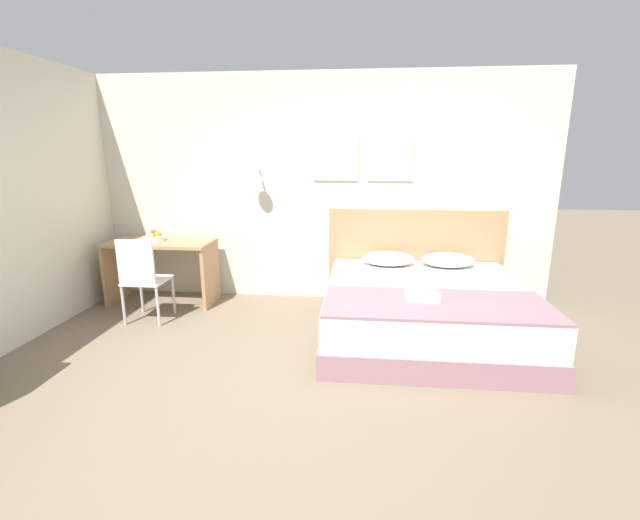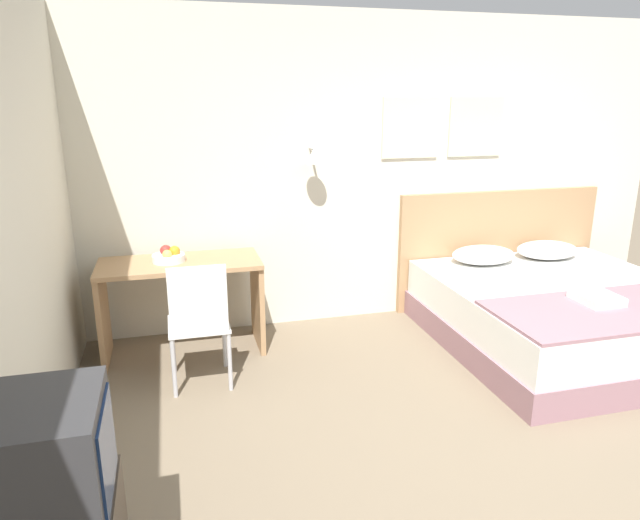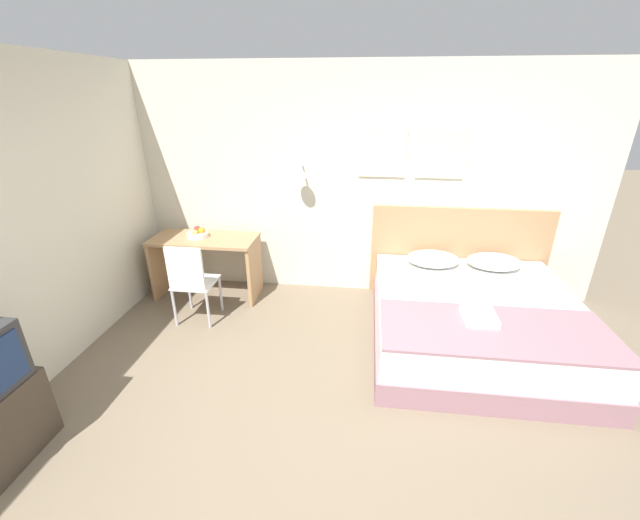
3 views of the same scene
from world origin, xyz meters
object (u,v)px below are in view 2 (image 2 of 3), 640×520
folded_towel_near_foot (597,298)px  pillow_left (483,255)px  desk (181,289)px  television (38,460)px  desk_chair (199,317)px  fruit_bowl (169,256)px  headboard (498,248)px  pillow_right (547,250)px  throw_blanket (622,309)px  bed (564,315)px

folded_towel_near_foot → pillow_left: bearing=101.0°
desk → television: television is taller
folded_towel_near_foot → desk_chair: desk_chair is taller
fruit_bowl → television: size_ratio=0.52×
television → desk: bearing=77.7°
headboard → pillow_left: bearing=-138.5°
desk → pillow_right: bearing=1.1°
folded_towel_near_foot → desk_chair: bearing=170.4°
desk → television: (-0.53, -2.45, 0.25)m
headboard → pillow_left: 0.44m
desk_chair → pillow_left: bearing=15.3°
throw_blanket → folded_towel_near_foot: bearing=126.6°
throw_blanket → headboard: bearing=90.0°
bed → desk: bearing=167.3°
throw_blanket → desk_chair: 2.95m
fruit_bowl → pillow_right: bearing=0.7°
fruit_bowl → desk: bearing=-17.0°
throw_blanket → fruit_bowl: fruit_bowl is taller
headboard → pillow_right: headboard is taller
bed → throw_blanket: throw_blanket is taller
desk → folded_towel_near_foot: bearing=-21.1°
desk_chair → bed: bearing=-0.6°
bed → fruit_bowl: (-3.06, 0.69, 0.53)m
folded_towel_near_foot → television: bearing=-158.6°
pillow_right → fruit_bowl: fruit_bowl is taller
throw_blanket → folded_towel_near_foot: folded_towel_near_foot is taller
pillow_left → pillow_right: 0.66m
fruit_bowl → bed: bearing=-12.8°
pillow_right → desk: (-3.32, -0.06, -0.07)m
pillow_left → desk_chair: 2.66m
bed → television: television is taller
headboard → folded_towel_near_foot: 1.47m
folded_towel_near_foot → bed: bearing=76.7°
pillow_left → television: television is taller
pillow_left → pillow_right: size_ratio=1.00×
bed → throw_blanket: (0.00, -0.58, 0.27)m
desk_chair → television: (-0.63, -1.81, 0.24)m
bed → desk_chair: bearing=179.4°
desk → throw_blanket: bearing=-22.7°
bed → folded_towel_near_foot: folded_towel_near_foot is taller
television → bed: bearing=26.8°
bed → headboard: size_ratio=0.98×
pillow_right → desk: bearing=-178.9°
headboard → pillow_right: bearing=-41.5°
headboard → television: headboard is taller
television → folded_towel_near_foot: bearing=21.4°
folded_towel_near_foot → desk: (-2.88, 1.11, -0.05)m
pillow_right → desk_chair: (-3.22, -0.70, -0.06)m
folded_towel_near_foot → desk: desk is taller
desk_chair → fruit_bowl: size_ratio=3.70×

